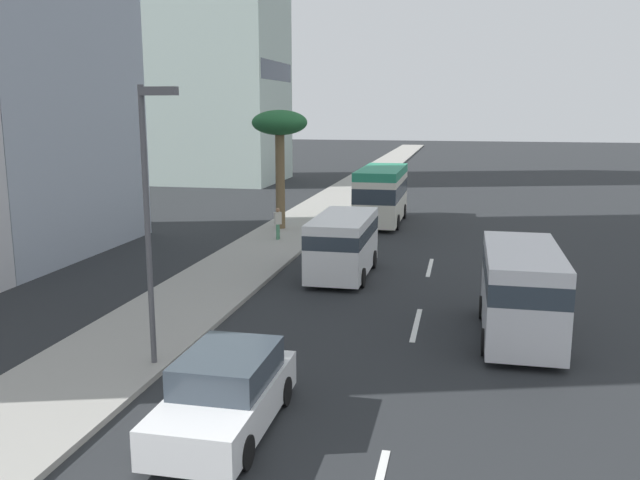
# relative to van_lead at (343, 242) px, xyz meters

# --- Properties ---
(ground_plane) EXTENTS (198.00, 198.00, 0.00)m
(ground_plane) POSITION_rel_van_lead_xyz_m (10.68, -3.25, -1.36)
(ground_plane) COLOR #26282B
(sidewalk_right) EXTENTS (162.00, 3.63, 0.15)m
(sidewalk_right) POSITION_rel_van_lead_xyz_m (10.68, 4.38, -1.28)
(sidewalk_right) COLOR #9E9B93
(sidewalk_right) RESTS_ON ground_plane
(lane_stripe_mid) EXTENTS (3.20, 0.16, 0.01)m
(lane_stripe_mid) POSITION_rel_van_lead_xyz_m (-5.47, -3.25, -1.35)
(lane_stripe_mid) COLOR silver
(lane_stripe_mid) RESTS_ON ground_plane
(lane_stripe_far) EXTENTS (3.20, 0.16, 0.01)m
(lane_stripe_far) POSITION_rel_van_lead_xyz_m (2.10, -3.25, -1.35)
(lane_stripe_far) COLOR silver
(lane_stripe_far) RESTS_ON ground_plane
(van_lead) EXTENTS (5.16, 2.17, 2.36)m
(van_lead) POSITION_rel_van_lead_xyz_m (0.00, 0.00, 0.00)
(van_lead) COLOR white
(van_lead) RESTS_ON ground_plane
(van_second) EXTENTS (5.37, 2.16, 2.59)m
(van_second) POSITION_rel_van_lead_xyz_m (-6.03, -6.18, 0.12)
(van_second) COLOR silver
(van_second) RESTS_ON ground_plane
(minibus_third) EXTENTS (6.82, 2.43, 3.14)m
(minibus_third) POSITION_rel_van_lead_xyz_m (12.37, 0.04, 0.36)
(minibus_third) COLOR silver
(minibus_third) RESTS_ON ground_plane
(car_fourth) EXTENTS (4.41, 1.93, 1.58)m
(car_fourth) POSITION_rel_van_lead_xyz_m (-13.00, 0.06, -0.61)
(car_fourth) COLOR white
(car_fourth) RESTS_ON ground_plane
(pedestrian_near_lamp) EXTENTS (0.37, 0.39, 1.54)m
(pedestrian_near_lamp) POSITION_rel_van_lead_xyz_m (5.87, 4.27, -0.37)
(pedestrian_near_lamp) COLOR #4C8C66
(pedestrian_near_lamp) RESTS_ON sidewalk_right
(palm_tree) EXTENTS (2.87, 2.87, 6.18)m
(palm_tree) POSITION_rel_van_lead_xyz_m (8.87, 4.96, 4.03)
(palm_tree) COLOR brown
(palm_tree) RESTS_ON sidewalk_right
(street_lamp) EXTENTS (0.24, 0.97, 6.83)m
(street_lamp) POSITION_rel_van_lead_xyz_m (-10.30, 2.85, 3.00)
(street_lamp) COLOR #4C4C51
(street_lamp) RESTS_ON sidewalk_right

